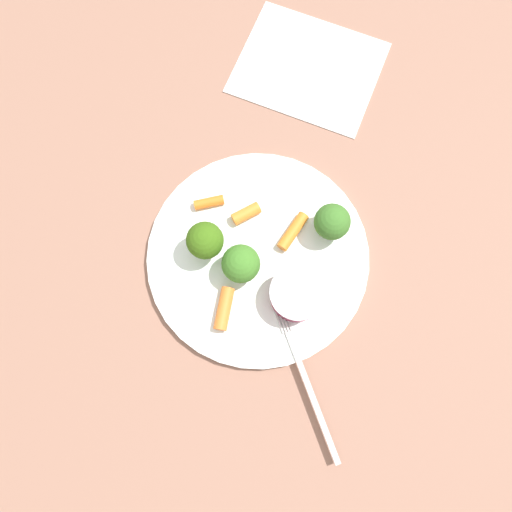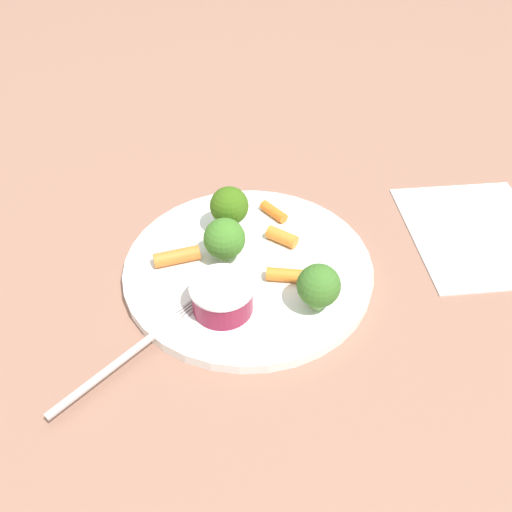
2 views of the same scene
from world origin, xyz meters
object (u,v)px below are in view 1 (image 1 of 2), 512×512
at_px(broccoli_floret_1, 332,222).
at_px(napkin, 308,67).
at_px(carrot_stick_1, 246,214).
at_px(broccoli_floret_2, 241,264).
at_px(carrot_stick_2, 293,231).
at_px(plate, 258,256).
at_px(carrot_stick_0, 209,202).
at_px(sauce_cup, 297,295).
at_px(carrot_stick_3, 222,308).
at_px(broccoli_floret_0, 205,241).
at_px(fork, 306,381).

bearing_deg(broccoli_floret_1, napkin, -55.12).
bearing_deg(carrot_stick_1, broccoli_floret_2, 116.38).
bearing_deg(carrot_stick_2, plate, 64.06).
relative_size(plate, carrot_stick_2, 5.34).
height_order(broccoli_floret_1, broccoli_floret_2, same).
xyz_separation_m(carrot_stick_0, napkin, (-0.01, -0.24, -0.02)).
height_order(sauce_cup, carrot_stick_2, sauce_cup).
bearing_deg(broccoli_floret_2, broccoli_floret_1, -123.99).
distance_m(carrot_stick_1, carrot_stick_2, 0.06).
bearing_deg(carrot_stick_2, broccoli_floret_2, 67.08).
xyz_separation_m(carrot_stick_0, carrot_stick_1, (-0.05, -0.01, 0.00)).
height_order(carrot_stick_1, carrot_stick_3, same).
height_order(sauce_cup, broccoli_floret_0, broccoli_floret_0).
height_order(broccoli_floret_2, fork, broccoli_floret_2).
relative_size(carrot_stick_0, fork, 0.25).
bearing_deg(carrot_stick_2, napkin, -65.71).
relative_size(plate, broccoli_floret_0, 4.72).
bearing_deg(plate, carrot_stick_0, -16.59).
bearing_deg(broccoli_floret_0, carrot_stick_1, -106.75).
distance_m(carrot_stick_1, carrot_stick_3, 0.12).
bearing_deg(broccoli_floret_1, carrot_stick_3, 67.99).
xyz_separation_m(sauce_cup, carrot_stick_3, (0.07, 0.06, -0.01)).
relative_size(carrot_stick_1, carrot_stick_3, 0.71).
xyz_separation_m(broccoli_floret_2, carrot_stick_1, (0.03, -0.06, -0.02)).
distance_m(carrot_stick_0, carrot_stick_2, 0.11).
relative_size(carrot_stick_0, napkin, 0.20).
bearing_deg(carrot_stick_2, broccoli_floret_0, 41.55).
distance_m(carrot_stick_2, fork, 0.18).
height_order(sauce_cup, carrot_stick_1, sauce_cup).
distance_m(plate, broccoli_floret_2, 0.04).
bearing_deg(plate, carrot_stick_1, -43.17).
height_order(sauce_cup, carrot_stick_3, sauce_cup).
bearing_deg(plate, carrot_stick_3, 88.17).
bearing_deg(carrot_stick_1, carrot_stick_0, 12.68).
bearing_deg(plate, broccoli_floret_2, 72.83).
xyz_separation_m(carrot_stick_3, fork, (-0.13, 0.02, -0.01)).
distance_m(plate, carrot_stick_0, 0.09).
relative_size(plate, broccoli_floret_1, 5.23).
bearing_deg(carrot_stick_1, broccoli_floret_1, -159.44).
height_order(plate, fork, fork).
distance_m(broccoli_floret_0, carrot_stick_3, 0.08).
bearing_deg(carrot_stick_0, carrot_stick_1, -167.32).
distance_m(broccoli_floret_2, carrot_stick_0, 0.10).
bearing_deg(sauce_cup, plate, -18.44).
xyz_separation_m(sauce_cup, broccoli_floret_2, (0.07, 0.00, 0.01)).
bearing_deg(broccoli_floret_2, sauce_cup, -176.82).
distance_m(broccoli_floret_1, carrot_stick_2, 0.05).
xyz_separation_m(sauce_cup, broccoli_floret_0, (0.12, 0.00, 0.02)).
bearing_deg(broccoli_floret_1, carrot_stick_1, 20.56).
distance_m(broccoli_floret_1, broccoli_floret_2, 0.12).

